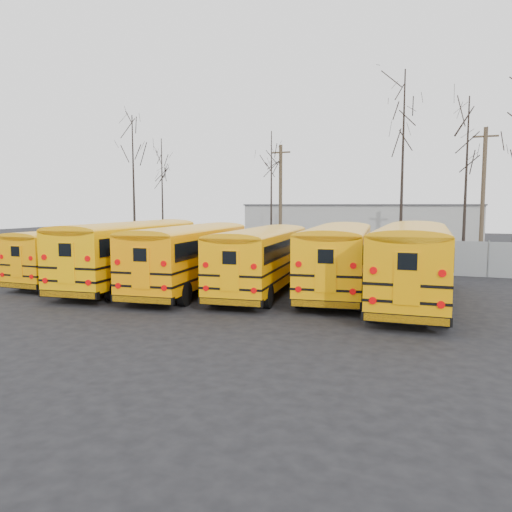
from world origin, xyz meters
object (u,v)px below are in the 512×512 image
at_px(bus_a, 85,250).
at_px(bus_f, 413,256).
at_px(bus_c, 192,252).
at_px(bus_e, 338,253).
at_px(utility_pole_right, 483,194).
at_px(bus_b, 133,248).
at_px(utility_pole_left, 280,200).
at_px(bus_d, 263,254).

xyz_separation_m(bus_a, bus_f, (16.69, -0.39, 0.28)).
height_order(bus_a, bus_f, bus_f).
xyz_separation_m(bus_a, bus_c, (6.74, -0.69, 0.17)).
xyz_separation_m(bus_e, utility_pole_right, (7.05, 16.02, 2.97)).
bearing_deg(bus_f, bus_c, -179.39).
xyz_separation_m(bus_b, utility_pole_left, (2.52, 16.35, 2.53)).
height_order(bus_d, utility_pole_left, utility_pole_left).
distance_m(bus_a, bus_d, 10.06).
height_order(bus_b, bus_f, bus_f).
bearing_deg(bus_d, utility_pole_right, 53.64).
xyz_separation_m(bus_b, bus_c, (3.33, -0.06, -0.08)).
xyz_separation_m(bus_c, bus_f, (9.95, 0.30, 0.11)).
height_order(bus_c, bus_e, bus_e).
bearing_deg(bus_c, bus_a, 169.19).
bearing_deg(utility_pole_left, bus_f, -53.06).
xyz_separation_m(bus_a, bus_b, (3.41, -0.63, 0.25)).
distance_m(bus_e, bus_f, 3.56).
xyz_separation_m(bus_f, utility_pole_right, (3.74, 17.32, 2.88)).
relative_size(bus_d, utility_pole_right, 1.17).
height_order(bus_b, bus_e, bus_b).
height_order(bus_b, utility_pole_right, utility_pole_right).
distance_m(bus_a, utility_pole_right, 26.72).
height_order(bus_a, bus_b, bus_b).
distance_m(bus_c, bus_f, 9.96).
xyz_separation_m(utility_pole_left, utility_pole_right, (14.50, 1.22, 0.39)).
bearing_deg(bus_d, bus_e, 11.31).
xyz_separation_m(bus_c, utility_pole_right, (13.69, 17.62, 2.99)).
distance_m(bus_c, bus_d, 3.38).
height_order(bus_a, utility_pole_left, utility_pole_left).
relative_size(bus_e, bus_f, 0.97).
height_order(bus_f, utility_pole_left, utility_pole_left).
bearing_deg(utility_pole_right, bus_d, -118.61).
relative_size(bus_a, bus_c, 0.90).
distance_m(bus_f, utility_pole_left, 19.53).
bearing_deg(bus_f, bus_b, 179.91).
distance_m(bus_a, bus_b, 3.47).
height_order(bus_c, utility_pole_left, utility_pole_left).
distance_m(utility_pole_left, utility_pole_right, 14.55).
xyz_separation_m(bus_b, bus_d, (6.65, 0.58, -0.14)).
relative_size(bus_e, utility_pole_right, 1.23).
xyz_separation_m(bus_d, utility_pole_left, (-4.12, 15.77, 2.67)).
xyz_separation_m(bus_b, bus_f, (13.28, 0.24, 0.03)).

